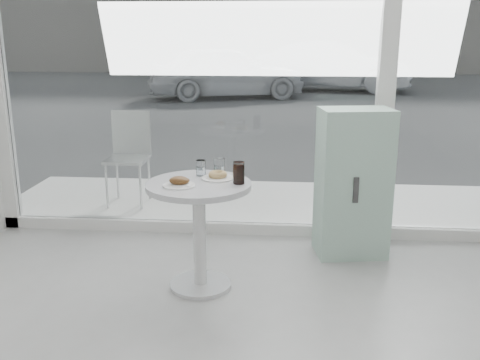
# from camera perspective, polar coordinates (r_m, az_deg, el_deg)

# --- Properties ---
(storefront) EXTENTS (5.00, 0.14, 3.00)m
(storefront) POSITION_cam_1_polar(r_m,az_deg,el_deg) (4.55, 5.02, 14.83)
(storefront) COLOR white
(storefront) RESTS_ON ground
(main_table) EXTENTS (0.72, 0.72, 0.77)m
(main_table) POSITION_cam_1_polar(r_m,az_deg,el_deg) (3.69, -4.38, -3.57)
(main_table) COLOR silver
(main_table) RESTS_ON ground
(patio_deck) EXTENTS (5.60, 1.60, 0.05)m
(patio_deck) POSITION_cam_1_polar(r_m,az_deg,el_deg) (5.62, 3.88, -2.57)
(patio_deck) COLOR white
(patio_deck) RESTS_ON ground
(street) EXTENTS (40.00, 24.00, 0.00)m
(street) POSITION_cam_1_polar(r_m,az_deg,el_deg) (17.64, 4.71, 9.51)
(street) COLOR #383838
(street) RESTS_ON ground
(mint_cabinet) EXTENTS (0.60, 0.45, 1.19)m
(mint_cabinet) POSITION_cam_1_polar(r_m,az_deg,el_deg) (4.35, 11.95, -0.35)
(mint_cabinet) COLOR #8BB19F
(mint_cabinet) RESTS_ON ground
(patio_chair) EXTENTS (0.41, 0.41, 0.94)m
(patio_chair) POSITION_cam_1_polar(r_m,az_deg,el_deg) (5.60, -11.74, 3.00)
(patio_chair) COLOR silver
(patio_chair) RESTS_ON patio_deck
(car_white) EXTENTS (4.67, 2.96, 1.48)m
(car_white) POSITION_cam_1_polar(r_m,az_deg,el_deg) (15.30, -1.49, 11.47)
(car_white) COLOR silver
(car_white) RESTS_ON street
(car_silver) EXTENTS (4.96, 2.40, 1.57)m
(car_silver) POSITION_cam_1_polar(r_m,az_deg,el_deg) (17.55, 9.91, 11.88)
(car_silver) COLOR #AEB0B6
(car_silver) RESTS_ON street
(plate_fritter) EXTENTS (0.22, 0.22, 0.07)m
(plate_fritter) POSITION_cam_1_polar(r_m,az_deg,el_deg) (3.55, -6.46, -0.26)
(plate_fritter) COLOR white
(plate_fritter) RESTS_ON main_table
(plate_donut) EXTENTS (0.22, 0.22, 0.05)m
(plate_donut) POSITION_cam_1_polar(r_m,az_deg,el_deg) (3.71, -2.40, 0.42)
(plate_donut) COLOR white
(plate_donut) RESTS_ON main_table
(water_tumbler_a) EXTENTS (0.07, 0.07, 0.11)m
(water_tumbler_a) POSITION_cam_1_polar(r_m,az_deg,el_deg) (3.80, -4.20, 1.20)
(water_tumbler_a) COLOR white
(water_tumbler_a) RESTS_ON main_table
(water_tumbler_b) EXTENTS (0.08, 0.08, 0.13)m
(water_tumbler_b) POSITION_cam_1_polar(r_m,az_deg,el_deg) (3.79, -2.22, 1.29)
(water_tumbler_b) COLOR white
(water_tumbler_b) RESTS_ON main_table
(cola_glass) EXTENTS (0.08, 0.08, 0.15)m
(cola_glass) POSITION_cam_1_polar(r_m,az_deg,el_deg) (3.58, -0.13, 0.74)
(cola_glass) COLOR white
(cola_glass) RESTS_ON main_table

